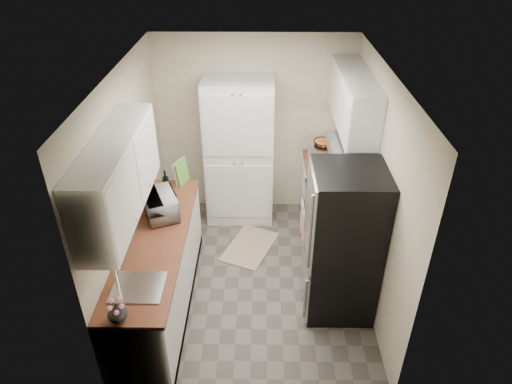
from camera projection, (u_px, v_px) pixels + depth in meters
ground at (253, 277)px, 5.49m from camera, size 3.20×3.20×0.00m
room_shell at (250, 158)px, 4.62m from camera, size 2.64×3.24×2.52m
pantry_cabinet at (239, 153)px, 6.08m from camera, size 0.90×0.55×2.00m
base_cabinet_left at (160, 273)px, 4.90m from camera, size 0.60×2.30×0.88m
countertop_left at (155, 239)px, 4.66m from camera, size 0.63×2.33×0.04m
base_cabinet_right at (326, 194)px, 6.25m from camera, size 0.60×0.80×0.88m
countertop_right at (329, 165)px, 6.01m from camera, size 0.63×0.83×0.04m
electric_range at (333, 226)px, 5.56m from camera, size 0.71×0.78×1.13m
refrigerator at (343, 243)px, 4.68m from camera, size 0.70×0.72×1.70m
microwave at (161, 205)px, 4.92m from camera, size 0.49×0.57×0.26m
wine_bottle at (166, 184)px, 5.26m from camera, size 0.07×0.07×0.29m
flower_vase at (117, 313)px, 3.68m from camera, size 0.17×0.17×0.17m
cutting_board at (182, 172)px, 5.49m from camera, size 0.10×0.24×0.31m
toaster_oven at (325, 155)px, 5.95m from camera, size 0.43×0.49×0.24m
fruit_basket at (324, 142)px, 5.87m from camera, size 0.34×0.34×0.12m
kitchen_mat at (250, 246)px, 5.98m from camera, size 0.79×0.96×0.01m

